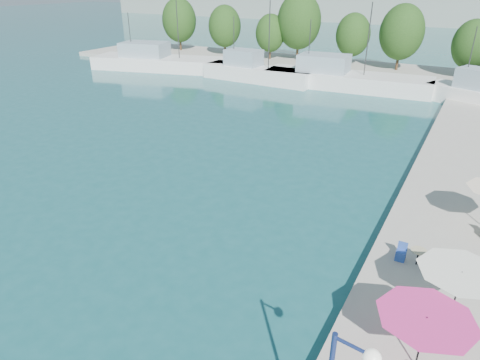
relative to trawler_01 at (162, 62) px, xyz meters
The scene contains 14 objects.
quay_far 26.65m from the trawler_01, 24.16° to the left, with size 90.00×16.00×0.60m, color #AEA79D.
trawler_01 is the anchor object (origin of this frame).
trawler_02 15.34m from the trawler_01, ahead, with size 15.06×4.65×10.20m.
trawler_03 26.43m from the trawler_01, ahead, with size 20.02×6.55×10.20m.
tree_01 15.57m from the trawler_01, 116.33° to the left, with size 5.86×5.86×8.68m.
tree_02 13.81m from the trawler_01, 77.44° to the left, with size 5.27×5.27×7.80m.
tree_03 17.33m from the trawler_01, 48.83° to the left, with size 4.56×4.56×6.75m.
tree_04 21.54m from the trawler_01, 43.46° to the left, with size 6.65×6.65×9.84m.
tree_05 27.90m from the trawler_01, 31.27° to the left, with size 4.88×4.88×7.23m.
tree_06 33.59m from the trawler_01, 23.72° to the left, with size 5.85×5.85×8.66m.
tree_07 41.25m from the trawler_01, 17.06° to the left, with size 4.85×4.85×7.18m.
umbrella_pink 56.31m from the trawler_01, 42.94° to the right, with size 3.11×3.11×2.07m.
umbrella_white 55.00m from the trawler_01, 40.24° to the right, with size 3.10×3.10×2.20m.
cafe_table_02 51.80m from the trawler_01, 38.88° to the right, with size 1.82×0.70×0.76m.
Camera 1 is at (8.84, 6.14, 12.12)m, focal length 32.00 mm.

